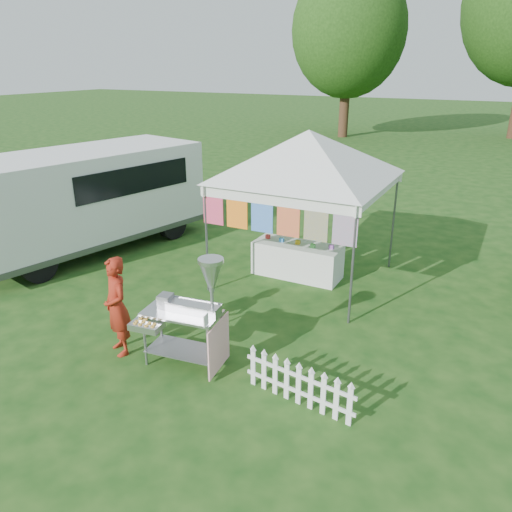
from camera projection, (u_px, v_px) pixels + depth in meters
The scene contains 8 objects.
ground at pixel (213, 361), 7.44m from camera, with size 120.00×120.00×0.00m, color #154112.
canopy_main at pixel (309, 130), 9.24m from camera, with size 4.24×4.24×3.45m.
tree_left at pixel (349, 30), 27.73m from camera, with size 6.40×6.40×9.53m.
donut_cart at pixel (192, 304), 6.97m from camera, with size 1.24×0.98×1.71m.
vendor at pixel (117, 306), 7.42m from camera, with size 0.56×0.37×1.54m, color maroon.
cargo_van at pixel (90, 196), 11.64m from camera, with size 3.40×5.91×2.31m.
picket_fence at pixel (299, 385), 6.42m from camera, with size 1.61×0.24×0.56m.
display_table at pixel (297, 260), 10.31m from camera, with size 1.80×0.70×0.70m, color white.
Camera 1 is at (3.52, -5.34, 4.17)m, focal length 35.00 mm.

